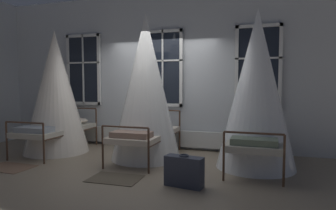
% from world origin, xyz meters
% --- Properties ---
extents(ground, '(16.18, 16.18, 0.00)m').
position_xyz_m(ground, '(0.00, 0.00, 0.00)').
color(ground, gray).
extents(back_wall_with_windows, '(8.42, 0.10, 3.57)m').
position_xyz_m(back_wall_with_windows, '(0.00, 1.35, 1.78)').
color(back_wall_with_windows, silver).
rests_on(back_wall_with_windows, ground).
extents(window_bank, '(5.12, 0.10, 2.65)m').
position_xyz_m(window_bank, '(-0.00, 1.23, 1.03)').
color(window_bank, black).
rests_on(window_bank, ground).
extents(cot_first, '(1.38, 1.91, 2.64)m').
position_xyz_m(cot_first, '(-2.11, 0.19, 1.28)').
color(cot_first, '#4C3323').
rests_on(cot_first, ground).
extents(cot_second, '(1.38, 1.91, 2.85)m').
position_xyz_m(cot_second, '(-0.02, 0.22, 1.39)').
color(cot_second, '#4C3323').
rests_on(cot_second, ground).
extents(cot_third, '(1.38, 1.92, 2.79)m').
position_xyz_m(cot_third, '(2.08, 0.20, 1.36)').
color(cot_third, '#4C3323').
rests_on(cot_third, ground).
extents(rug_first, '(0.82, 0.59, 0.01)m').
position_xyz_m(rug_first, '(-2.09, -1.14, 0.01)').
color(rug_first, brown).
rests_on(rug_first, ground).
extents(rug_second, '(0.81, 0.58, 0.01)m').
position_xyz_m(rug_second, '(0.00, -1.14, 0.01)').
color(rug_second, brown).
rests_on(rug_second, ground).
extents(suitcase_dark, '(0.59, 0.30, 0.47)m').
position_xyz_m(suitcase_dark, '(1.12, -1.15, 0.22)').
color(suitcase_dark, '#2D3342').
rests_on(suitcase_dark, ground).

